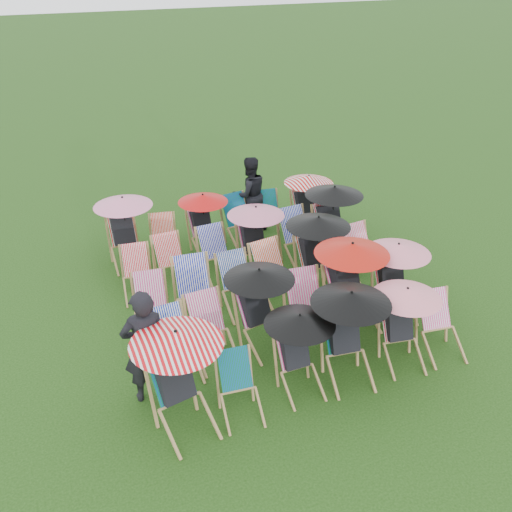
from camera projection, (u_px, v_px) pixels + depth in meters
name	position (u px, v px, depth m)	size (l,w,h in m)	color
ground	(263.00, 304.00, 10.04)	(100.00, 100.00, 0.00)	#16330B
deckchair_0	(180.00, 380.00, 7.20)	(1.20, 1.30, 1.42)	#9F7C4A
deckchair_1	(240.00, 389.00, 7.54)	(0.61, 0.80, 0.82)	#9F7C4A
deckchair_2	(299.00, 352.00, 7.89)	(0.99, 1.03, 1.18)	#9F7C4A
deckchair_3	(348.00, 335.00, 8.08)	(1.14, 1.21, 1.36)	#9F7C4A
deckchair_4	(403.00, 325.00, 8.42)	(1.02, 1.09, 1.21)	#9F7C4A
deckchair_5	(441.00, 327.00, 8.69)	(0.69, 0.89, 0.90)	#9F7C4A
deckchair_6	(174.00, 347.00, 8.24)	(0.69, 0.91, 0.94)	#9F7C4A
deckchair_7	(212.00, 331.00, 8.55)	(0.69, 0.92, 0.96)	#9F7C4A
deckchair_8	(260.00, 307.00, 8.74)	(1.09, 1.19, 1.30)	#9F7C4A
deckchair_9	(309.00, 309.00, 9.02)	(0.75, 0.99, 1.02)	#9F7C4A
deckchair_10	(351.00, 284.00, 9.20)	(1.21, 1.30, 1.43)	#9F7C4A
deckchair_11	(395.00, 279.00, 9.49)	(1.08, 1.14, 1.28)	#9F7C4A
deckchair_12	(152.00, 307.00, 9.14)	(0.72, 0.92, 0.92)	#9F7C4A
deckchair_13	(196.00, 294.00, 9.39)	(0.76, 1.00, 1.03)	#9F7C4A
deckchair_14	(239.00, 285.00, 9.71)	(0.65, 0.89, 0.94)	#9F7C4A
deckchair_15	(276.00, 275.00, 9.95)	(0.80, 1.02, 1.01)	#9F7C4A
deckchair_16	(318.00, 253.00, 10.20)	(1.16, 1.22, 1.37)	#9F7C4A
deckchair_17	(365.00, 256.00, 10.55)	(0.76, 0.98, 0.99)	#9F7C4A
deckchair_18	(137.00, 274.00, 10.12)	(0.65, 0.85, 0.86)	#9F7C4A
deckchair_19	(172.00, 263.00, 10.43)	(0.63, 0.85, 0.89)	#9F7C4A
deckchair_20	(218.00, 255.00, 10.64)	(0.67, 0.90, 0.93)	#9F7C4A
deckchair_21	(256.00, 239.00, 10.78)	(1.08, 1.12, 1.28)	#9F7C4A
deckchair_22	(300.00, 238.00, 11.16)	(0.75, 0.99, 1.02)	#9F7C4A
deckchair_23	(334.00, 219.00, 11.41)	(1.16, 1.24, 1.38)	#9F7C4A
deckchair_24	(125.00, 230.00, 11.04)	(1.13, 1.17, 1.34)	#9F7C4A
deckchair_25	(164.00, 240.00, 11.30)	(0.69, 0.87, 0.85)	#9F7C4A
deckchair_26	(204.00, 222.00, 11.51)	(1.01, 1.07, 1.19)	#9F7C4A
deckchair_27	(242.00, 222.00, 11.84)	(0.79, 1.00, 0.99)	#9F7C4A
deckchair_28	(270.00, 216.00, 12.17)	(0.70, 0.91, 0.92)	#9F7C4A
deckchair_29	(308.00, 203.00, 12.27)	(1.06, 1.10, 1.25)	#9F7C4A
person_left	(145.00, 347.00, 7.60)	(0.63, 0.41, 1.73)	black
person_rear	(249.00, 194.00, 12.26)	(0.81, 0.63, 1.67)	black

